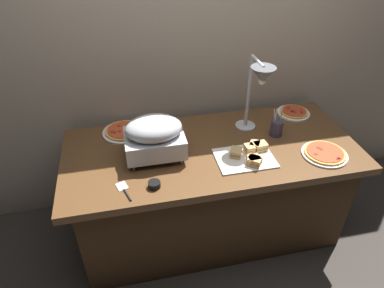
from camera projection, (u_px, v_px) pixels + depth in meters
ground_plane at (209, 227)px, 2.68m from camera, size 8.00×8.00×0.00m
back_wall at (195, 54)px, 2.38m from camera, size 4.40×0.04×2.40m
buffet_table at (210, 190)px, 2.46m from camera, size 1.90×0.84×0.76m
chafing_dish at (154, 136)px, 2.08m from camera, size 0.36×0.27×0.28m
heat_lamp at (259, 82)px, 2.09m from camera, size 0.15×0.33×0.53m
pizza_plate_front at (325, 153)px, 2.17m from camera, size 0.28×0.28×0.03m
pizza_plate_center at (294, 112)px, 2.59m from camera, size 0.24×0.24×0.03m
pizza_plate_raised_stand at (124, 131)px, 2.38m from camera, size 0.29×0.29×0.03m
sandwich_platter at (249, 155)px, 2.14m from camera, size 0.36×0.26×0.06m
sauce_cup_near at (168, 131)px, 2.37m from camera, size 0.06×0.06×0.03m
sauce_cup_far at (154, 184)px, 1.93m from camera, size 0.07×0.07×0.04m
utensil_holder at (277, 127)px, 2.33m from camera, size 0.08×0.08×0.23m
serving_spatula at (125, 190)px, 1.91m from camera, size 0.08×0.17×0.01m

